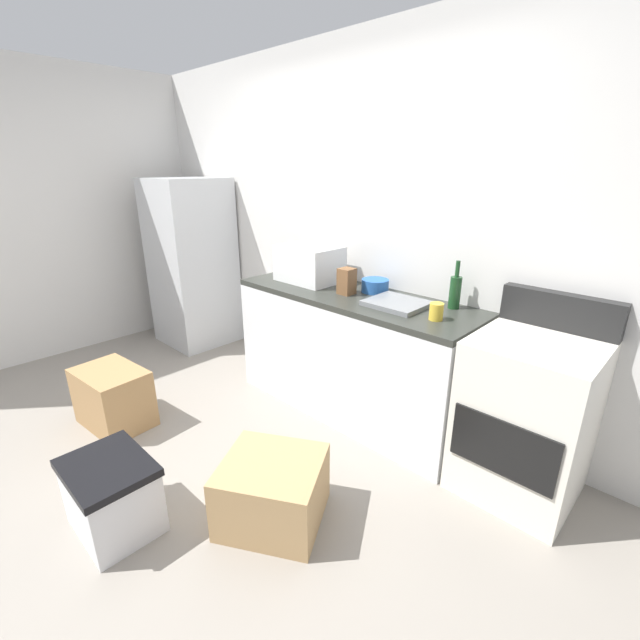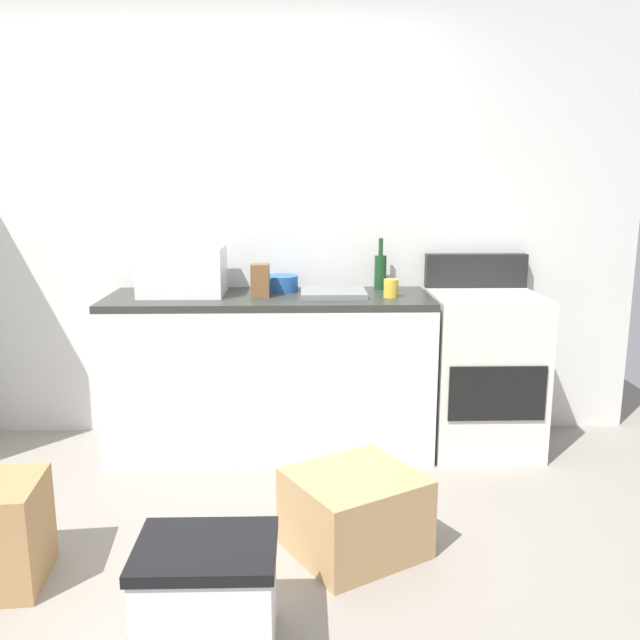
% 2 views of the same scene
% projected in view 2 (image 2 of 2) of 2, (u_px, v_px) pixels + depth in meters
% --- Properties ---
extents(ground_plane, '(6.00, 6.00, 0.00)m').
position_uv_depth(ground_plane, '(184.00, 564.00, 2.74)').
color(ground_plane, gray).
extents(wall_back, '(5.00, 0.10, 2.60)m').
position_uv_depth(wall_back, '(220.00, 219.00, 3.98)').
color(wall_back, silver).
rests_on(wall_back, ground_plane).
extents(kitchen_counter, '(1.80, 0.60, 0.90)m').
position_uv_depth(kitchen_counter, '(270.00, 373.00, 3.82)').
color(kitchen_counter, silver).
rests_on(kitchen_counter, ground_plane).
extents(stove_oven, '(0.60, 0.61, 1.10)m').
position_uv_depth(stove_oven, '(482.00, 369.00, 3.86)').
color(stove_oven, silver).
rests_on(stove_oven, ground_plane).
extents(microwave, '(0.46, 0.34, 0.27)m').
position_uv_depth(microwave, '(183.00, 271.00, 3.73)').
color(microwave, white).
rests_on(microwave, kitchen_counter).
extents(sink_basin, '(0.36, 0.32, 0.03)m').
position_uv_depth(sink_basin, '(333.00, 293.00, 3.73)').
color(sink_basin, slate).
rests_on(sink_basin, kitchen_counter).
extents(wine_bottle, '(0.07, 0.07, 0.30)m').
position_uv_depth(wine_bottle, '(380.00, 271.00, 3.92)').
color(wine_bottle, '#193F1E').
rests_on(wine_bottle, kitchen_counter).
extents(coffee_mug, '(0.08, 0.08, 0.10)m').
position_uv_depth(coffee_mug, '(391.00, 288.00, 3.67)').
color(coffee_mug, gold).
rests_on(coffee_mug, kitchen_counter).
extents(knife_block, '(0.10, 0.10, 0.18)m').
position_uv_depth(knife_block, '(260.00, 280.00, 3.68)').
color(knife_block, brown).
rests_on(knife_block, kitchen_counter).
extents(mixing_bowl, '(0.19, 0.19, 0.09)m').
position_uv_depth(mixing_bowl, '(282.00, 283.00, 3.87)').
color(mixing_bowl, '#2659A5').
rests_on(mixing_bowl, kitchen_counter).
extents(cardboard_box_medium, '(0.66, 0.65, 0.34)m').
position_uv_depth(cardboard_box_medium, '(355.00, 513.00, 2.81)').
color(cardboard_box_medium, tan).
rests_on(cardboard_box_medium, ground_plane).
extents(storage_bin, '(0.46, 0.36, 0.38)m').
position_uv_depth(storage_bin, '(207.00, 596.00, 2.21)').
color(storage_bin, silver).
rests_on(storage_bin, ground_plane).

